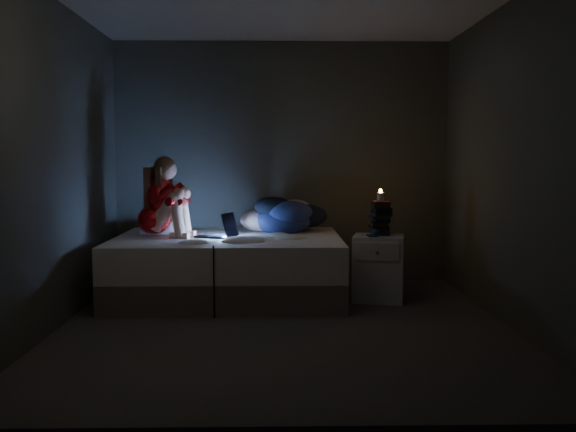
{
  "coord_description": "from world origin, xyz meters",
  "views": [
    {
      "loc": [
        -0.07,
        -4.94,
        1.34
      ],
      "look_at": [
        0.05,
        1.0,
        0.8
      ],
      "focal_mm": 39.16,
      "sensor_mm": 36.0,
      "label": 1
    }
  ],
  "objects_px": {
    "nightstand": "(378,268)",
    "woman": "(154,196)",
    "phone": "(373,236)",
    "bed": "(229,267)",
    "candle": "(380,196)",
    "laptop": "(216,224)"
  },
  "relations": [
    {
      "from": "candle",
      "to": "nightstand",
      "type": "bearing_deg",
      "value": -107.29
    },
    {
      "from": "laptop",
      "to": "nightstand",
      "type": "distance_m",
      "value": 1.6
    },
    {
      "from": "candle",
      "to": "laptop",
      "type": "bearing_deg",
      "value": 178.96
    },
    {
      "from": "bed",
      "to": "candle",
      "type": "relative_size",
      "value": 26.99
    },
    {
      "from": "bed",
      "to": "woman",
      "type": "bearing_deg",
      "value": -179.87
    },
    {
      "from": "woman",
      "to": "nightstand",
      "type": "xyz_separation_m",
      "value": [
        2.15,
        -0.18,
        -0.67
      ]
    },
    {
      "from": "bed",
      "to": "candle",
      "type": "bearing_deg",
      "value": -3.9
    },
    {
      "from": "bed",
      "to": "nightstand",
      "type": "relative_size",
      "value": 3.48
    },
    {
      "from": "nightstand",
      "to": "candle",
      "type": "distance_m",
      "value": 0.68
    },
    {
      "from": "laptop",
      "to": "phone",
      "type": "distance_m",
      "value": 1.5
    },
    {
      "from": "laptop",
      "to": "nightstand",
      "type": "bearing_deg",
      "value": 17.69
    },
    {
      "from": "nightstand",
      "to": "candle",
      "type": "xyz_separation_m",
      "value": [
        0.03,
        0.08,
        0.68
      ]
    },
    {
      "from": "nightstand",
      "to": "phone",
      "type": "distance_m",
      "value": 0.33
    },
    {
      "from": "laptop",
      "to": "nightstand",
      "type": "height_order",
      "value": "laptop"
    },
    {
      "from": "bed",
      "to": "nightstand",
      "type": "distance_m",
      "value": 1.45
    },
    {
      "from": "bed",
      "to": "candle",
      "type": "distance_m",
      "value": 1.62
    },
    {
      "from": "bed",
      "to": "phone",
      "type": "relative_size",
      "value": 15.42
    },
    {
      "from": "laptop",
      "to": "candle",
      "type": "height_order",
      "value": "candle"
    },
    {
      "from": "bed",
      "to": "nightstand",
      "type": "bearing_deg",
      "value": -7.15
    },
    {
      "from": "laptop",
      "to": "nightstand",
      "type": "relative_size",
      "value": 0.57
    },
    {
      "from": "laptop",
      "to": "candle",
      "type": "bearing_deg",
      "value": 20.68
    },
    {
      "from": "nightstand",
      "to": "woman",
      "type": "bearing_deg",
      "value": -172.08
    }
  ]
}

